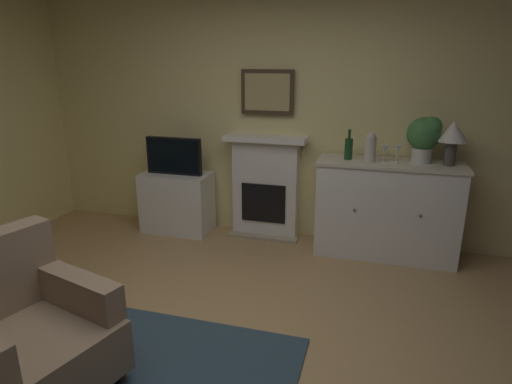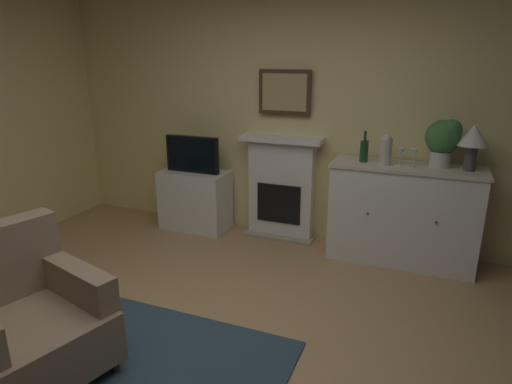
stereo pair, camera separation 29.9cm
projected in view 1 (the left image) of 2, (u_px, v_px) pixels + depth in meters
ground_plane at (209, 372)px, 2.80m from camera, size 5.70×4.72×0.10m
wall_rear at (289, 107)px, 4.51m from camera, size 5.70×0.06×2.79m
area_rug at (77, 380)px, 2.65m from camera, size 2.58×1.57×0.02m
fireplace_unit at (266, 187)px, 4.70m from camera, size 0.87×0.30×1.10m
framed_picture at (267, 92)px, 4.45m from camera, size 0.55×0.04×0.45m
sideboard_cabinet at (386, 209)px, 4.23m from camera, size 1.35×0.49×0.95m
table_lamp at (453, 135)px, 3.87m from camera, size 0.26×0.26×0.40m
wine_bottle at (349, 148)px, 4.16m from camera, size 0.08×0.08×0.29m
wine_glass_left at (385, 150)px, 4.02m from camera, size 0.07×0.07×0.16m
wine_glass_center at (397, 150)px, 4.00m from camera, size 0.07×0.07×0.16m
vase_decorative at (370, 147)px, 4.05m from camera, size 0.11×0.11×0.28m
tv_cabinet at (177, 202)px, 4.87m from camera, size 0.75×0.42×0.67m
tv_set at (174, 156)px, 4.69m from camera, size 0.62×0.07×0.40m
potted_plant_small at (425, 135)px, 3.98m from camera, size 0.30×0.30×0.43m
armchair at (22, 335)px, 2.47m from camera, size 0.98×0.95×0.92m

